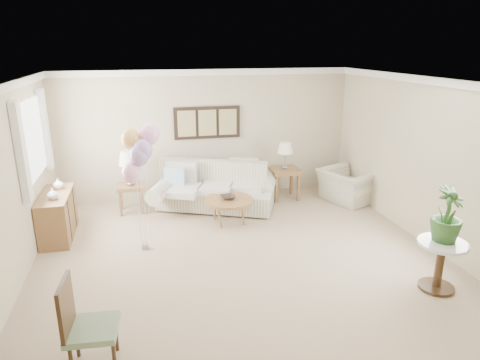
% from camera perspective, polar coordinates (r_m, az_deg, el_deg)
% --- Properties ---
extents(ground_plane, '(6.00, 6.00, 0.00)m').
position_cam_1_polar(ground_plane, '(6.48, 0.20, -10.55)').
color(ground_plane, tan).
extents(room_shell, '(6.04, 6.04, 2.60)m').
position_cam_1_polar(room_shell, '(5.95, -1.02, 3.70)').
color(room_shell, beige).
rests_on(room_shell, ground).
extents(wall_art_triptych, '(1.35, 0.06, 0.65)m').
position_cam_1_polar(wall_art_triptych, '(8.75, -4.38, 7.64)').
color(wall_art_triptych, black).
rests_on(wall_art_triptych, ground).
extents(sofa, '(2.72, 1.70, 0.89)m').
position_cam_1_polar(sofa, '(8.34, -3.24, -1.36)').
color(sofa, beige).
rests_on(sofa, ground).
extents(end_table_left, '(0.50, 0.45, 0.54)m').
position_cam_1_polar(end_table_left, '(8.32, -14.35, -1.20)').
color(end_table_left, olive).
rests_on(end_table_left, ground).
extents(end_table_right, '(0.59, 0.54, 0.64)m').
position_cam_1_polar(end_table_right, '(8.80, 5.95, 0.88)').
color(end_table_right, olive).
rests_on(end_table_right, ground).
extents(lamp_left, '(0.37, 0.37, 0.65)m').
position_cam_1_polar(lamp_left, '(8.16, -14.66, 2.68)').
color(lamp_left, gray).
rests_on(lamp_left, end_table_left).
extents(lamp_right, '(0.31, 0.31, 0.54)m').
position_cam_1_polar(lamp_right, '(8.67, 6.06, 4.17)').
color(lamp_right, gray).
rests_on(lamp_right, end_table_right).
extents(coffee_table, '(0.88, 0.88, 0.44)m').
position_cam_1_polar(coffee_table, '(7.60, -1.51, -2.79)').
color(coffee_table, olive).
rests_on(coffee_table, ground).
extents(decor_bowl, '(0.29, 0.29, 0.06)m').
position_cam_1_polar(decor_bowl, '(7.58, -1.60, -2.30)').
color(decor_bowl, '#2F2522').
rests_on(decor_bowl, coffee_table).
extents(armchair, '(1.18, 1.25, 0.65)m').
position_cam_1_polar(armchair, '(8.93, 14.08, -0.75)').
color(armchair, beige).
rests_on(armchair, ground).
extents(side_table, '(0.62, 0.62, 0.67)m').
position_cam_1_polar(side_table, '(6.11, 25.25, -8.90)').
color(side_table, silver).
rests_on(side_table, ground).
extents(potted_plant, '(0.53, 0.53, 0.71)m').
position_cam_1_polar(potted_plant, '(5.96, 25.94, -4.19)').
color(potted_plant, '#284C21').
rests_on(potted_plant, side_table).
extents(accent_chair, '(0.52, 0.52, 0.98)m').
position_cam_1_polar(accent_chair, '(4.57, -20.11, -17.51)').
color(accent_chair, gray).
rests_on(accent_chair, ground).
extents(credenza, '(0.46, 1.20, 0.74)m').
position_cam_1_polar(credenza, '(7.68, -23.15, -4.37)').
color(credenza, olive).
rests_on(credenza, ground).
extents(vase_white, '(0.20, 0.20, 0.18)m').
position_cam_1_polar(vase_white, '(7.30, -23.71, -1.70)').
color(vase_white, '#AFB3C5').
rests_on(vase_white, credenza).
extents(vase_sage, '(0.18, 0.18, 0.18)m').
position_cam_1_polar(vase_sage, '(7.79, -23.09, -0.45)').
color(vase_sage, silver).
rests_on(vase_sage, credenza).
extents(balloon_cluster, '(0.58, 0.45, 1.97)m').
position_cam_1_polar(balloon_cluster, '(6.39, -13.33, 3.78)').
color(balloon_cluster, gray).
rests_on(balloon_cluster, ground).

